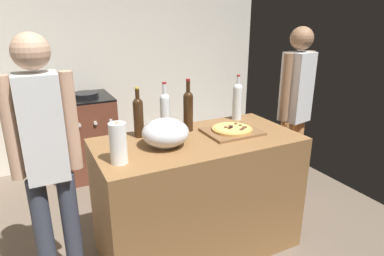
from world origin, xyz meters
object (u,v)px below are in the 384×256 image
pizza (232,129)px  person_in_stripes (47,156)px  paper_towel_roll (118,143)px  wine_bottle_amber (237,100)px  stove (85,136)px  mixing_bowl (165,133)px  wine_bottle_green (188,109)px  person_in_red (295,106)px  wine_bottle_dark (165,109)px  wine_bottle_clear (138,115)px

pizza → person_in_stripes: person_in_stripes is taller
paper_towel_roll → wine_bottle_amber: (1.11, 0.42, 0.04)m
stove → mixing_bowl: bearing=-80.6°
wine_bottle_green → person_in_red: person_in_red is taller
wine_bottle_amber → mixing_bowl: bearing=-158.6°
paper_towel_roll → wine_bottle_green: 0.71m
pizza → wine_bottle_amber: size_ratio=0.80×
stove → person_in_red: bearing=-41.3°
paper_towel_roll → wine_bottle_dark: (0.48, 0.45, 0.03)m
wine_bottle_amber → wine_bottle_green: bearing=-170.8°
wine_bottle_clear → wine_bottle_green: (0.37, -0.04, 0.01)m
person_in_red → wine_bottle_clear: bearing=-179.7°
person_in_red → wine_bottle_amber: bearing=176.5°
pizza → wine_bottle_clear: wine_bottle_clear is taller
stove → paper_towel_roll: bearing=-91.9°
wine_bottle_clear → person_in_red: 1.48m
mixing_bowl → wine_bottle_dark: size_ratio=0.86×
wine_bottle_green → wine_bottle_dark: bearing=144.8°
wine_bottle_clear → wine_bottle_green: 0.38m
pizza → wine_bottle_dark: 0.52m
wine_bottle_clear → stove: bearing=97.2°
person_in_stripes → wine_bottle_amber: bearing=10.1°
wine_bottle_clear → wine_bottle_amber: size_ratio=0.97×
wine_bottle_amber → wine_bottle_green: size_ratio=0.95×
pizza → wine_bottle_green: (-0.27, 0.20, 0.14)m
pizza → person_in_red: person_in_red is taller
wine_bottle_clear → person_in_red: person_in_red is taller
mixing_bowl → person_in_stripes: bearing=177.3°
pizza → wine_bottle_dark: bearing=144.1°
wine_bottle_amber → wine_bottle_green: (-0.49, -0.08, 0.00)m
mixing_bowl → paper_towel_roll: size_ratio=1.25×
mixing_bowl → wine_bottle_green: 0.36m
mixing_bowl → wine_bottle_clear: (-0.10, 0.26, 0.06)m
wine_bottle_dark → wine_bottle_green: (0.14, -0.10, 0.01)m
wine_bottle_amber → person_in_red: bearing=-3.5°
pizza → wine_bottle_clear: size_ratio=0.83×
pizza → wine_bottle_green: 0.36m
wine_bottle_green → person_in_stripes: (-1.01, -0.19, -0.11)m
wine_bottle_amber → wine_bottle_dark: bearing=178.0°
pizza → wine_bottle_clear: 0.70m
wine_bottle_dark → person_in_stripes: 0.91m
pizza → wine_bottle_green: size_ratio=0.76×
wine_bottle_dark → wine_bottle_amber: bearing=-2.0°
wine_bottle_amber → wine_bottle_clear: bearing=-177.1°
mixing_bowl → wine_bottle_clear: 0.28m
wine_bottle_green → stove: size_ratio=0.42×
wine_bottle_clear → wine_bottle_amber: bearing=2.9°
wine_bottle_dark → wine_bottle_green: wine_bottle_green is taller
wine_bottle_dark → person_in_red: person_in_red is taller
mixing_bowl → person_in_red: 1.40m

